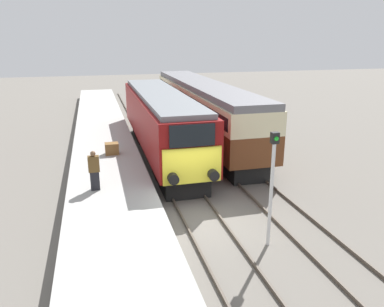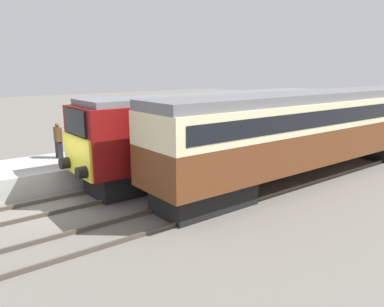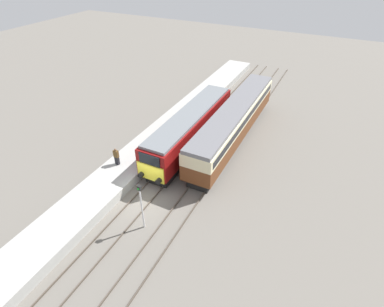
{
  "view_description": "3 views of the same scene",
  "coord_description": "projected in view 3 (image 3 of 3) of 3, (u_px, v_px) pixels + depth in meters",
  "views": [
    {
      "loc": [
        -3.7,
        -12.56,
        6.8
      ],
      "look_at": [
        0.0,
        1.47,
        2.27
      ],
      "focal_mm": 35.0,
      "sensor_mm": 36.0,
      "label": 1
    },
    {
      "loc": [
        13.22,
        -3.49,
        4.91
      ],
      "look_at": [
        1.7,
        5.47,
        1.6
      ],
      "focal_mm": 35.0,
      "sensor_mm": 36.0,
      "label": 2
    },
    {
      "loc": [
        11.29,
        -13.78,
        16.93
      ],
      "look_at": [
        1.7,
        5.47,
        1.6
      ],
      "focal_mm": 28.0,
      "sensor_mm": 36.0,
      "label": 3
    }
  ],
  "objects": [
    {
      "name": "rails_far_track",
      "position": [
        207.0,
        175.0,
        26.34
      ],
      "size": [
        1.5,
        60.0,
        0.14
      ],
      "color": "#4C4238",
      "rests_on": "ground_plane"
    },
    {
      "name": "locomotive",
      "position": [
        191.0,
        128.0,
        28.97
      ],
      "size": [
        2.7,
        14.68,
        3.79
      ],
      "color": "black",
      "rests_on": "ground_plane"
    },
    {
      "name": "passenger_carriage",
      "position": [
        234.0,
        120.0,
        29.73
      ],
      "size": [
        2.75,
        17.95,
        3.93
      ],
      "color": "black",
      "rests_on": "ground_plane"
    },
    {
      "name": "person_on_platform",
      "position": [
        116.0,
        157.0,
        25.88
      ],
      "size": [
        0.44,
        0.26,
        1.64
      ],
      "color": "black",
      "rests_on": "platform_left"
    },
    {
      "name": "signal_post",
      "position": [
        141.0,
        204.0,
        20.33
      ],
      "size": [
        0.24,
        0.28,
        3.96
      ],
      "color": "silver",
      "rests_on": "ground_plane"
    },
    {
      "name": "luggage_crate",
      "position": [
        155.0,
        138.0,
        29.3
      ],
      "size": [
        0.7,
        0.56,
        0.6
      ],
      "color": "brown",
      "rests_on": "platform_left"
    },
    {
      "name": "ground_plane",
      "position": [
        143.0,
        200.0,
        23.97
      ],
      "size": [
        120.0,
        120.0,
        0.0
      ],
      "primitive_type": "plane",
      "color": "slate"
    },
    {
      "name": "platform_left",
      "position": [
        159.0,
        137.0,
        30.74
      ],
      "size": [
        3.5,
        50.0,
        0.88
      ],
      "color": "#A8A8A3",
      "rests_on": "ground_plane"
    },
    {
      "name": "rails_near_track",
      "position": [
        173.0,
        165.0,
        27.57
      ],
      "size": [
        1.51,
        60.0,
        0.14
      ],
      "color": "#4C4238",
      "rests_on": "ground_plane"
    }
  ]
}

